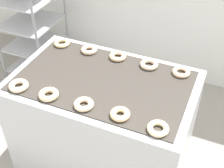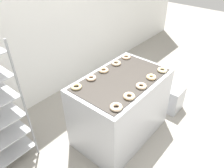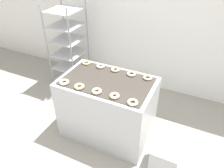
# 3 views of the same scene
# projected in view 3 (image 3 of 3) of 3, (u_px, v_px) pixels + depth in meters

# --- Properties ---
(ground_plane) EXTENTS (14.00, 14.00, 0.00)m
(ground_plane) POSITION_uv_depth(u_px,v_px,m) (86.00, 163.00, 2.86)
(ground_plane) COLOR #9E998E
(wall_back) EXTENTS (8.00, 0.05, 2.80)m
(wall_back) POSITION_uv_depth(u_px,v_px,m) (146.00, 12.00, 3.65)
(wall_back) COLOR white
(wall_back) RESTS_ON ground_plane
(fryer_machine) EXTENTS (1.23, 0.78, 0.91)m
(fryer_machine) POSITION_uv_depth(u_px,v_px,m) (107.00, 108.00, 3.08)
(fryer_machine) COLOR #B7BABF
(fryer_machine) RESTS_ON ground_plane
(baking_rack_cart) EXTENTS (0.53, 0.57, 1.58)m
(baking_rack_cart) POSITION_uv_depth(u_px,v_px,m) (68.00, 46.00, 3.96)
(baking_rack_cart) COLOR gray
(baking_rack_cart) RESTS_ON ground_plane
(glaze_bin) EXTENTS (0.32, 0.39, 0.40)m
(glaze_bin) POSITION_uv_depth(u_px,v_px,m) (165.00, 157.00, 2.70)
(glaze_bin) COLOR #B7BABF
(glaze_bin) RESTS_ON ground_plane
(donut_near_leftmost) EXTENTS (0.13, 0.13, 0.04)m
(donut_near_leftmost) POSITION_uv_depth(u_px,v_px,m) (64.00, 82.00, 2.76)
(donut_near_leftmost) COLOR beige
(donut_near_leftmost) RESTS_ON fryer_machine
(donut_near_left) EXTENTS (0.13, 0.13, 0.04)m
(donut_near_left) POSITION_uv_depth(u_px,v_px,m) (79.00, 86.00, 2.68)
(donut_near_left) COLOR beige
(donut_near_left) RESTS_ON fryer_machine
(donut_near_center) EXTENTS (0.12, 0.12, 0.04)m
(donut_near_center) POSITION_uv_depth(u_px,v_px,m) (96.00, 91.00, 2.60)
(donut_near_center) COLOR beige
(donut_near_center) RESTS_ON fryer_machine
(donut_near_right) EXTENTS (0.12, 0.12, 0.04)m
(donut_near_right) POSITION_uv_depth(u_px,v_px,m) (114.00, 96.00, 2.53)
(donut_near_right) COLOR #F0C98E
(donut_near_right) RESTS_ON fryer_machine
(donut_near_rightmost) EXTENTS (0.12, 0.12, 0.03)m
(donut_near_rightmost) POSITION_uv_depth(u_px,v_px,m) (133.00, 102.00, 2.43)
(donut_near_rightmost) COLOR beige
(donut_near_rightmost) RESTS_ON fryer_machine
(donut_far_leftmost) EXTENTS (0.12, 0.12, 0.03)m
(donut_far_leftmost) POSITION_uv_depth(u_px,v_px,m) (86.00, 63.00, 3.19)
(donut_far_leftmost) COLOR beige
(donut_far_leftmost) RESTS_ON fryer_machine
(donut_far_left) EXTENTS (0.12, 0.12, 0.04)m
(donut_far_left) POSITION_uv_depth(u_px,v_px,m) (101.00, 66.00, 3.10)
(donut_far_left) COLOR beige
(donut_far_left) RESTS_ON fryer_machine
(donut_far_center) EXTENTS (0.12, 0.12, 0.03)m
(donut_far_center) POSITION_uv_depth(u_px,v_px,m) (115.00, 70.00, 3.02)
(donut_far_center) COLOR beige
(donut_far_center) RESTS_ON fryer_machine
(donut_far_right) EXTENTS (0.13, 0.13, 0.03)m
(donut_far_right) POSITION_uv_depth(u_px,v_px,m) (131.00, 74.00, 2.93)
(donut_far_right) COLOR beige
(donut_far_right) RESTS_ON fryer_machine
(donut_far_rightmost) EXTENTS (0.12, 0.12, 0.03)m
(donut_far_rightmost) POSITION_uv_depth(u_px,v_px,m) (148.00, 78.00, 2.85)
(donut_far_rightmost) COLOR beige
(donut_far_rightmost) RESTS_ON fryer_machine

